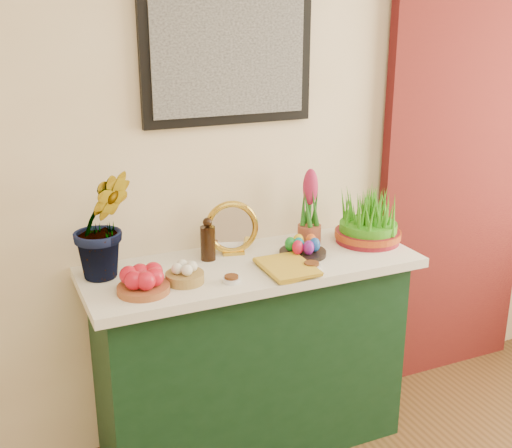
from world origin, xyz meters
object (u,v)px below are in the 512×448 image
at_px(sideboard, 251,360).
at_px(wheatgrass_sabzeh, 369,219).
at_px(mirror, 232,228).
at_px(hyacinth_green, 102,207).
at_px(book, 265,270).

height_order(sideboard, wheatgrass_sabzeh, wheatgrass_sabzeh).
bearing_deg(mirror, hyacinth_green, -176.34).
height_order(sideboard, hyacinth_green, hyacinth_green).
height_order(hyacinth_green, book, hyacinth_green).
relative_size(hyacinth_green, wheatgrass_sabzeh, 1.91).
bearing_deg(mirror, book, -83.70).
relative_size(sideboard, book, 5.05).
height_order(mirror, book, mirror).
distance_m(sideboard, mirror, 0.59).
xyz_separation_m(mirror, book, (0.03, -0.27, -0.09)).
xyz_separation_m(mirror, wheatgrass_sabzeh, (0.61, -0.12, -0.01)).
distance_m(sideboard, wheatgrass_sabzeh, 0.81).
relative_size(sideboard, mirror, 5.47).
height_order(hyacinth_green, wheatgrass_sabzeh, hyacinth_green).
distance_m(sideboard, book, 0.50).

